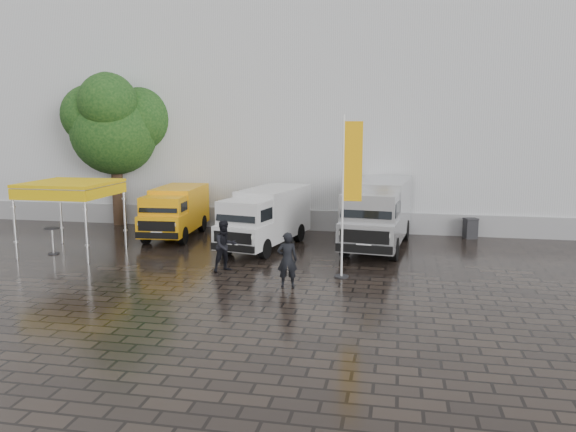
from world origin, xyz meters
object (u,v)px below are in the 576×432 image
at_px(van_yellow, 175,213).
at_px(canopy_tent, 69,186).
at_px(van_white, 265,219).
at_px(cocktail_table, 53,241).
at_px(wheelie_bin, 470,228).
at_px(flagpole, 348,187).
at_px(person_front, 287,260).
at_px(van_silver, 378,215).
at_px(person_tent, 225,246).

xyz_separation_m(van_yellow, canopy_tent, (-2.86, -3.79, 1.58)).
relative_size(van_white, cocktail_table, 5.25).
height_order(canopy_tent, wheelie_bin, canopy_tent).
xyz_separation_m(canopy_tent, flagpole, (11.23, -1.52, 0.39)).
relative_size(cocktail_table, person_front, 0.60).
xyz_separation_m(cocktail_table, person_front, (10.11, -2.66, 0.36)).
xyz_separation_m(van_white, flagpole, (3.81, -3.98, 1.88)).
relative_size(van_silver, canopy_tent, 2.01).
height_order(flagpole, cocktail_table, flagpole).
bearing_deg(person_front, person_tent, -42.64).
relative_size(van_yellow, wheelie_bin, 5.24).
xyz_separation_m(van_white, person_front, (2.03, -5.50, -0.32)).
bearing_deg(person_tent, van_yellow, 81.65).
xyz_separation_m(van_silver, canopy_tent, (-12.06, -3.35, 1.31)).
bearing_deg(person_tent, van_silver, -1.87).
height_order(van_silver, person_tent, van_silver).
xyz_separation_m(van_white, cocktail_table, (-8.08, -2.83, -0.68)).
bearing_deg(van_white, van_yellow, 176.10).
height_order(flagpole, person_front, flagpole).
bearing_deg(flagpole, canopy_tent, 172.31).
height_order(canopy_tent, person_front, canopy_tent).
bearing_deg(cocktail_table, van_yellow, 49.78).
xyz_separation_m(flagpole, person_tent, (-4.31, -0.05, -2.18)).
distance_m(van_silver, cocktail_table, 13.28).
distance_m(canopy_tent, person_front, 10.10).
bearing_deg(canopy_tent, van_white, 18.33).
bearing_deg(van_silver, cocktail_table, -157.24).
relative_size(van_yellow, canopy_tent, 1.52).
xyz_separation_m(flagpole, person_front, (-1.77, -1.52, -2.20)).
relative_size(van_silver, wheelie_bin, 6.91).
distance_m(van_white, person_front, 5.87).
xyz_separation_m(van_yellow, person_tent, (4.06, -5.35, -0.22)).
height_order(cocktail_table, wheelie_bin, cocktail_table).
bearing_deg(van_white, canopy_tent, -149.36).
bearing_deg(cocktail_table, van_white, 19.32).
height_order(van_yellow, canopy_tent, canopy_tent).
bearing_deg(van_yellow, person_front, -49.99).
distance_m(van_white, flagpole, 5.82).
relative_size(van_silver, person_front, 3.60).
distance_m(flagpole, wheelie_bin, 9.45).
distance_m(wheelie_bin, person_front, 11.34).
bearing_deg(wheelie_bin, person_tent, -156.76).
bearing_deg(flagpole, van_white, 133.75).
distance_m(van_yellow, person_front, 9.49).
bearing_deg(van_white, wheelie_bin, 35.04).
xyz_separation_m(van_yellow, person_front, (6.60, -6.82, -0.23)).
distance_m(van_yellow, person_tent, 6.72).
distance_m(van_yellow, van_white, 4.75).
relative_size(flagpole, wheelie_bin, 5.87).
bearing_deg(van_silver, van_white, -162.72).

